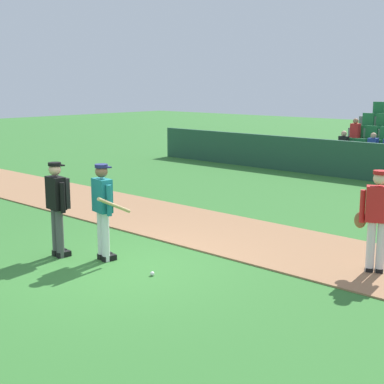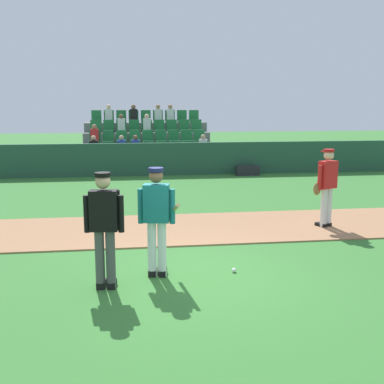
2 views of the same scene
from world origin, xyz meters
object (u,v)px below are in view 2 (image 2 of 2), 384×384
(baseball, at_px, (234,270))
(runner_red_jersey, at_px, (327,185))
(umpire_home_plate, at_px, (104,224))
(equipment_bag, at_px, (247,171))
(batter_teal_jersey, at_px, (157,217))

(baseball, bearing_deg, runner_red_jersey, 44.38)
(umpire_home_plate, bearing_deg, equipment_bag, 65.83)
(batter_teal_jersey, height_order, equipment_bag, batter_teal_jersey)
(runner_red_jersey, distance_m, equipment_bag, 8.21)
(umpire_home_plate, xyz_separation_m, equipment_bag, (5.02, 11.19, -0.82))
(batter_teal_jersey, bearing_deg, equipment_bag, 68.62)
(batter_teal_jersey, distance_m, runner_red_jersey, 4.71)
(runner_red_jersey, height_order, equipment_bag, runner_red_jersey)
(umpire_home_plate, distance_m, runner_red_jersey, 5.61)
(batter_teal_jersey, relative_size, runner_red_jersey, 1.00)
(runner_red_jersey, xyz_separation_m, equipment_bag, (0.30, 8.17, -0.78))
(batter_teal_jersey, height_order, runner_red_jersey, same)
(baseball, relative_size, equipment_bag, 0.08)
(batter_teal_jersey, xyz_separation_m, equipment_bag, (4.22, 10.77, -0.79))
(batter_teal_jersey, height_order, baseball, batter_teal_jersey)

